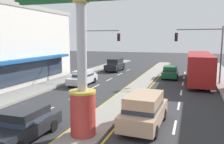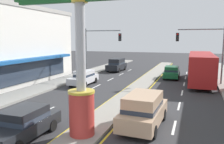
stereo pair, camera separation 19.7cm
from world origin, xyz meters
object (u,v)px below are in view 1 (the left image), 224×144
Objects in this scene: sedan_far_right_lane at (83,77)px; sedan_far_left_oncoming at (24,124)px; traffic_light_left_side at (97,44)px; suv_near_left_lane at (115,65)px; district_sign at (82,56)px; traffic_light_right_side at (204,45)px; suv_kerb_right at (144,110)px; sedan_near_right_lane at (170,72)px; bus_mid_left_lane at (199,66)px.

sedan_far_right_lane and sedan_far_left_oncoming have the same top height.
traffic_light_left_side reaches higher than suv_near_left_lane.
district_sign is at bearing -75.76° from suv_near_left_lane.
district_sign is at bearing -110.62° from traffic_light_right_side.
traffic_light_right_side is at bearing 63.41° from sedan_far_left_oncoming.
traffic_light_right_side is at bearing 19.95° from sedan_far_right_lane.
district_sign reaches higher than suv_kerb_right.
suv_kerb_right reaches higher than sedan_near_right_lane.
district_sign is 1.28× the size of traffic_light_right_side.
suv_kerb_right is at bearing -104.25° from traffic_light_right_side.
district_sign is at bearing -97.76° from sedan_near_right_lane.
district_sign is at bearing -69.87° from traffic_light_left_side.
district_sign reaches higher than traffic_light_right_side.
district_sign reaches higher than suv_near_left_lane.
bus_mid_left_lane is at bearing 3.29° from traffic_light_left_side.
bus_mid_left_lane is 2.59× the size of sedan_far_left_oncoming.
traffic_light_left_side is (-6.22, 16.96, 0.17)m from district_sign.
suv_kerb_right is at bearing -102.21° from bus_mid_left_lane.
suv_near_left_lane is (-12.15, 6.84, -3.26)m from traffic_light_right_side.
suv_near_left_lane is at bearing 89.99° from sedan_far_right_lane.
suv_near_left_lane is 22.65m from suv_kerb_right.
district_sign is 1.84× the size of sedan_far_right_lane.
traffic_light_left_side is 7.19m from suv_near_left_lane.
sedan_far_right_lane is at bearing 103.96° from sedan_far_left_oncoming.
sedan_near_right_lane is 0.93× the size of suv_kerb_right.
sedan_far_right_lane is (0.28, -4.85, -3.46)m from traffic_light_left_side.
district_sign is 0.71× the size of bus_mid_left_lane.
sedan_near_right_lane is 1.00× the size of sedan_far_left_oncoming.
district_sign is 19.78m from sedan_near_right_lane.
sedan_far_left_oncoming is (3.30, -24.52, -0.20)m from suv_near_left_lane.
traffic_light_left_side is 1.43× the size of sedan_far_left_oncoming.
traffic_light_left_side is at bearing 121.26° from suv_kerb_right.
sedan_far_right_lane is at bearing -90.01° from suv_near_left_lane.
traffic_light_left_side is 12.40m from bus_mid_left_lane.
sedan_far_left_oncoming is at bearing -114.47° from bus_mid_left_lane.
sedan_far_left_oncoming is (-2.63, -1.16, -3.28)m from district_sign.
sedan_near_right_lane is 0.39× the size of bus_mid_left_lane.
sedan_near_right_lane is at bearing 141.91° from traffic_light_right_side.
sedan_far_right_lane is 11.26m from suv_near_left_lane.
sedan_far_left_oncoming is at bearing -156.22° from district_sign.
bus_mid_left_lane is at bearing 25.08° from sedan_far_right_lane.
suv_near_left_lane is 1.07× the size of sedan_far_left_oncoming.
sedan_near_right_lane is 1.00× the size of sedan_far_right_lane.
traffic_light_right_side is 20.07m from sedan_far_left_oncoming.
sedan_near_right_lane is 16.94m from suv_kerb_right.
bus_mid_left_lane is at bearing -25.67° from suv_near_left_lane.
sedan_near_right_lane is 9.47m from suv_near_left_lane.
bus_mid_left_lane reaches higher than sedan_near_right_lane.
bus_mid_left_lane reaches higher than sedan_far_left_oncoming.
traffic_light_right_side is 14.94m from suv_kerb_right.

